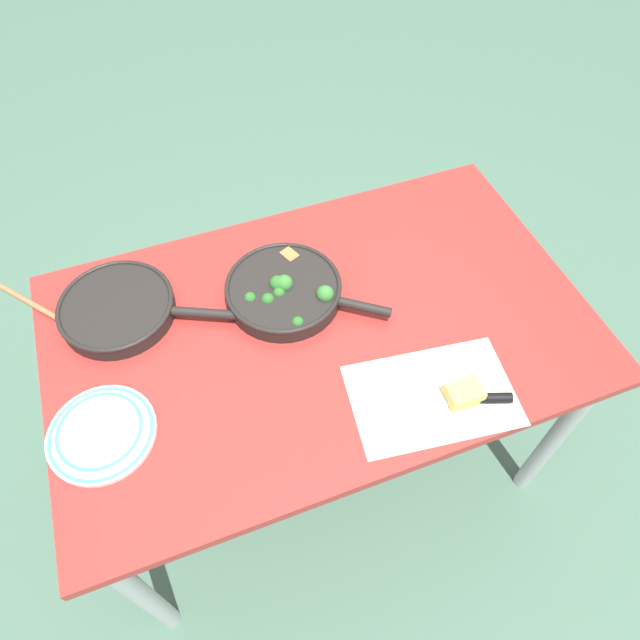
% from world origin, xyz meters
% --- Properties ---
extents(ground_plane, '(14.00, 14.00, 0.00)m').
position_xyz_m(ground_plane, '(0.00, 0.00, 0.00)').
color(ground_plane, '#476B56').
extents(dining_table_red, '(1.32, 0.81, 0.75)m').
position_xyz_m(dining_table_red, '(0.00, 0.00, 0.67)').
color(dining_table_red, '#B72D28').
rests_on(dining_table_red, ground_plane).
extents(skillet_broccoli, '(0.37, 0.32, 0.07)m').
position_xyz_m(skillet_broccoli, '(-0.05, 0.11, 0.78)').
color(skillet_broccoli, black).
rests_on(skillet_broccoli, dining_table_red).
extents(skillet_eggs, '(0.42, 0.28, 0.05)m').
position_xyz_m(skillet_eggs, '(-0.45, 0.20, 0.77)').
color(skillet_eggs, black).
rests_on(skillet_eggs, dining_table_red).
extents(wooden_spoon, '(0.23, 0.28, 0.02)m').
position_xyz_m(wooden_spoon, '(-0.60, 0.24, 0.76)').
color(wooden_spoon, '#996B42').
rests_on(wooden_spoon, dining_table_red).
extents(parchment_sheet, '(0.40, 0.28, 0.00)m').
position_xyz_m(parchment_sheet, '(0.17, -0.27, 0.75)').
color(parchment_sheet, beige).
rests_on(parchment_sheet, dining_table_red).
extents(grater_knife, '(0.26, 0.12, 0.02)m').
position_xyz_m(grater_knife, '(0.24, -0.31, 0.76)').
color(grater_knife, silver).
rests_on(grater_knife, dining_table_red).
extents(cheese_block, '(0.08, 0.06, 0.04)m').
position_xyz_m(cheese_block, '(0.23, -0.30, 0.77)').
color(cheese_block, '#E0C15B').
rests_on(cheese_block, dining_table_red).
extents(dinner_plate_stack, '(0.23, 0.23, 0.03)m').
position_xyz_m(dinner_plate_stack, '(-0.54, -0.11, 0.76)').
color(dinner_plate_stack, white).
rests_on(dinner_plate_stack, dining_table_red).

